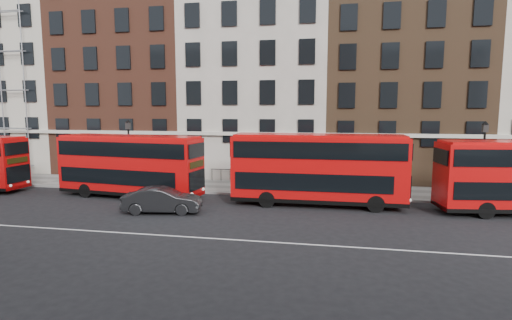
# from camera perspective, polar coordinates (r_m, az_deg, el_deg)

# --- Properties ---
(ground) EXTENTS (120.00, 120.00, 0.00)m
(ground) POSITION_cam_1_polar(r_m,az_deg,el_deg) (22.06, -8.04, -9.23)
(ground) COLOR black
(ground) RESTS_ON ground
(pavement) EXTENTS (80.00, 5.00, 0.15)m
(pavement) POSITION_cam_1_polar(r_m,az_deg,el_deg) (31.88, -1.93, -3.91)
(pavement) COLOR slate
(pavement) RESTS_ON ground
(kerb) EXTENTS (80.00, 0.30, 0.16)m
(kerb) POSITION_cam_1_polar(r_m,az_deg,el_deg) (29.49, -3.01, -4.82)
(kerb) COLOR gray
(kerb) RESTS_ON ground
(road_centre_line) EXTENTS (70.00, 0.12, 0.01)m
(road_centre_line) POSITION_cam_1_polar(r_m,az_deg,el_deg) (20.27, -9.89, -10.75)
(road_centre_line) COLOR white
(road_centre_line) RESTS_ON ground
(building_terrace) EXTENTS (64.00, 11.95, 22.00)m
(building_terrace) POSITION_cam_1_polar(r_m,az_deg,el_deg) (38.78, 0.02, 13.15)
(building_terrace) COLOR beige
(building_terrace) RESTS_ON ground
(bus_b) EXTENTS (10.75, 3.88, 4.42)m
(bus_b) POSITION_cam_1_polar(r_m,az_deg,el_deg) (29.67, -17.62, -0.59)
(bus_b) COLOR #C0090A
(bus_b) RESTS_ON ground
(bus_c) EXTENTS (11.09, 2.74, 4.65)m
(bus_c) POSITION_cam_1_polar(r_m,az_deg,el_deg) (26.11, 8.74, -1.08)
(bus_c) COLOR #C0090A
(bus_c) RESTS_ON ground
(car_front) EXTENTS (4.88, 2.37, 1.54)m
(car_front) POSITION_cam_1_polar(r_m,az_deg,el_deg) (24.94, -13.25, -5.61)
(car_front) COLOR black
(car_front) RESTS_ON ground
(lamp_post_left) EXTENTS (0.44, 0.44, 5.33)m
(lamp_post_left) POSITION_cam_1_polar(r_m,az_deg,el_deg) (32.50, -17.68, 1.32)
(lamp_post_left) COLOR black
(lamp_post_left) RESTS_ON pavement
(lamp_post_right) EXTENTS (0.44, 0.44, 5.33)m
(lamp_post_right) POSITION_cam_1_polar(r_m,az_deg,el_deg) (30.92, 29.71, 0.43)
(lamp_post_right) COLOR black
(lamp_post_right) RESTS_ON pavement
(iron_railings) EXTENTS (6.60, 0.06, 1.00)m
(iron_railings) POSITION_cam_1_polar(r_m,az_deg,el_deg) (33.89, -1.12, -2.26)
(iron_railings) COLOR black
(iron_railings) RESTS_ON pavement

